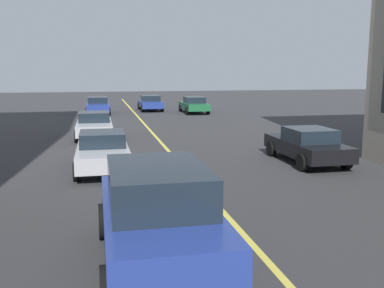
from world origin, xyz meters
name	(u,v)px	position (x,y,z in m)	size (l,w,h in m)	color
lane_centre_line	(183,167)	(20.00, 0.00, 0.00)	(80.00, 0.16, 0.01)	#D8C64C
car_blue_mid	(158,215)	(11.91, 2.03, 0.97)	(4.70, 2.14, 1.88)	navy
car_silver_oncoming	(94,125)	(28.12, 3.24, 0.70)	(4.40, 1.95, 1.37)	#B7BABF
car_black_parked_a	(307,145)	(19.87, -4.90, 0.70)	(4.40, 1.95, 1.37)	black
car_green_trailing	(194,105)	(40.54, -4.90, 0.70)	(4.40, 1.95, 1.37)	#1E6038
car_silver_far	(103,151)	(20.20, 2.91, 0.70)	(4.40, 1.95, 1.37)	#B7BABF
car_blue_parked_b	(98,105)	(41.68, 3.01, 0.70)	(4.40, 1.95, 1.37)	navy
car_blue_near	(150,103)	(43.58, -1.57, 0.70)	(4.40, 1.95, 1.37)	navy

